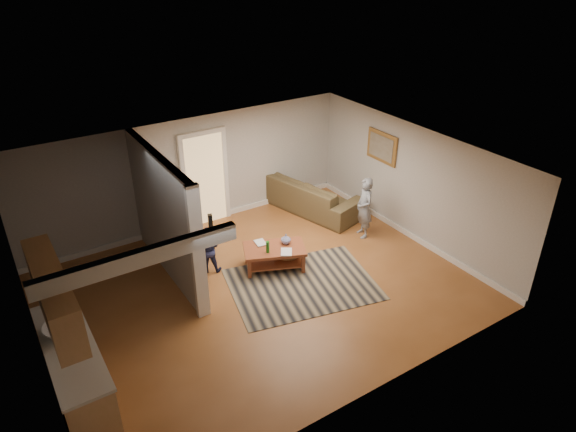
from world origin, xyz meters
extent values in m
plane|color=brown|center=(0.00, 0.00, 0.00)|extent=(7.50, 7.50, 0.00)
cube|color=#A3A19C|center=(0.00, 3.00, 1.25)|extent=(7.50, 0.04, 2.50)
cube|color=#A3A19C|center=(-3.75, 0.00, 1.25)|extent=(0.04, 6.00, 2.50)
cube|color=#A3A19C|center=(3.75, 0.00, 1.25)|extent=(0.04, 6.00, 2.50)
cube|color=white|center=(0.00, 0.00, 2.50)|extent=(7.50, 6.00, 0.04)
cube|color=#A3A19C|center=(-1.20, 1.45, 1.25)|extent=(0.15, 3.10, 2.50)
cube|color=white|center=(-1.20, -0.10, 1.25)|extent=(0.22, 0.10, 2.50)
cube|color=white|center=(0.00, 2.97, 0.06)|extent=(7.50, 0.04, 0.12)
cube|color=white|center=(3.72, 0.00, 0.06)|extent=(0.04, 6.00, 0.12)
cube|color=#D8B272|center=(0.30, 2.94, 1.05)|extent=(0.90, 0.06, 2.10)
cube|color=tan|center=(-3.43, -0.80, 0.45)|extent=(0.60, 2.20, 0.90)
cube|color=beige|center=(-3.43, -0.80, 0.92)|extent=(0.64, 2.24, 0.05)
cube|color=tan|center=(-3.45, -0.80, 1.80)|extent=(0.35, 2.00, 0.70)
imported|color=silver|center=(-3.43, -0.50, 0.94)|extent=(0.54, 0.54, 0.19)
cube|color=black|center=(-1.11, 0.80, 1.85)|extent=(0.03, 0.40, 0.34)
cube|color=black|center=(-1.11, 1.30, 1.85)|extent=(0.03, 0.40, 0.34)
cube|color=black|center=(-1.11, 1.80, 1.85)|extent=(0.03, 0.40, 0.34)
cube|color=olive|center=(3.71, 1.00, 1.75)|extent=(0.04, 0.90, 0.68)
cube|color=black|center=(0.74, -0.29, 0.01)|extent=(3.05, 2.51, 0.01)
imported|color=#4B4225|center=(2.64, 2.20, 0.00)|extent=(1.67, 2.82, 0.77)
cube|color=brown|center=(0.60, 0.48, 0.44)|extent=(1.37, 1.11, 0.06)
cube|color=silver|center=(0.60, 0.48, 0.44)|extent=(0.85, 0.68, 0.02)
cube|color=brown|center=(0.60, 0.48, 0.15)|extent=(1.24, 0.98, 0.03)
cube|color=brown|center=(0.01, 0.43, 0.22)|extent=(0.09, 0.09, 0.44)
cube|color=brown|center=(0.97, 0.01, 0.22)|extent=(0.09, 0.09, 0.44)
cube|color=brown|center=(0.23, 0.94, 0.22)|extent=(0.09, 0.09, 0.44)
cube|color=brown|center=(1.19, 0.53, 0.22)|extent=(0.09, 0.09, 0.44)
imported|color=navy|center=(0.87, 0.49, 0.47)|extent=(0.26, 0.26, 0.21)
cylinder|color=#186116|center=(0.40, 0.40, 0.59)|extent=(0.07, 0.07, 0.24)
imported|color=#998C4C|center=(0.35, 0.78, 0.47)|extent=(0.23, 0.29, 0.03)
imported|color=#66594C|center=(0.61, 0.26, 0.47)|extent=(0.34, 0.36, 0.02)
cube|color=brown|center=(-0.95, 1.54, 0.76)|extent=(0.51, 1.27, 0.05)
cube|color=brown|center=(-0.95, 1.54, 0.42)|extent=(0.46, 1.16, 0.03)
cylinder|color=brown|center=(-1.13, 1.01, 0.39)|extent=(0.05, 0.05, 0.77)
cylinder|color=brown|center=(-1.09, 2.09, 0.39)|extent=(0.05, 0.05, 0.77)
cylinder|color=brown|center=(-0.81, 0.99, 0.39)|extent=(0.05, 0.05, 0.77)
cylinder|color=brown|center=(-0.77, 2.08, 0.39)|extent=(0.05, 0.05, 0.77)
imported|color=black|center=(-0.93, 1.54, 0.79)|extent=(0.17, 1.01, 0.58)
cylinder|color=white|center=(-0.86, 1.07, 0.88)|extent=(0.10, 0.10, 0.19)
cube|color=black|center=(-1.00, 1.03, 0.50)|extent=(0.13, 0.13, 1.01)
cube|color=black|center=(-0.19, 1.67, 0.44)|extent=(0.11, 0.11, 0.89)
cylinder|color=#966A41|center=(0.94, 0.55, 0.17)|extent=(0.52, 0.52, 0.34)
sphere|color=red|center=(1.01, 0.60, 0.34)|extent=(0.16, 0.16, 0.16)
sphere|color=gold|center=(0.86, 0.58, 0.36)|extent=(0.16, 0.16, 0.16)
sphere|color=green|center=(0.94, 0.48, 0.39)|extent=(0.16, 0.16, 0.16)
imported|color=gray|center=(2.89, 0.51, 0.00)|extent=(0.46, 0.57, 1.37)
imported|color=#1E2140|center=(-0.53, 1.10, 0.00)|extent=(0.59, 0.56, 0.96)
camera|label=1|loc=(-3.78, -6.84, 5.78)|focal=32.00mm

